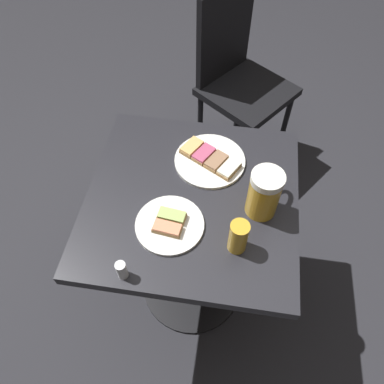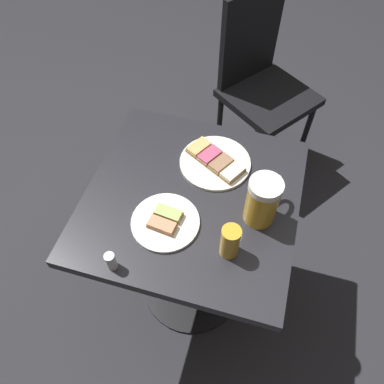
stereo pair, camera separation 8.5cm
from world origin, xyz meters
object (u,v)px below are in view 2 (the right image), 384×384
at_px(plate_near, 215,162).
at_px(plate_far, 165,221).
at_px(beer_mug, 263,200).
at_px(cafe_chair, 261,79).
at_px(beer_glass_small, 230,242).
at_px(salt_shaker, 111,261).

bearing_deg(plate_near, plate_far, 161.96).
height_order(plate_far, beer_mug, beer_mug).
height_order(plate_near, cafe_chair, cafe_chair).
relative_size(plate_far, beer_mug, 1.25).
relative_size(beer_glass_small, salt_shaker, 1.79).
xyz_separation_m(beer_mug, beer_glass_small, (-0.14, 0.06, -0.02)).
height_order(beer_mug, salt_shaker, beer_mug).
xyz_separation_m(plate_far, beer_glass_small, (-0.04, -0.20, 0.05)).
distance_m(plate_near, salt_shaker, 0.46).
bearing_deg(plate_far, plate_near, -18.04).
bearing_deg(cafe_chair, plate_near, 32.26).
bearing_deg(cafe_chair, beer_glass_small, 39.65).
relative_size(plate_far, beer_glass_small, 1.82).
bearing_deg(beer_mug, cafe_chair, 7.70).
xyz_separation_m(beer_glass_small, salt_shaker, (-0.13, 0.29, -0.02)).
relative_size(beer_mug, cafe_chair, 0.18).
relative_size(plate_near, beer_mug, 1.45).
bearing_deg(plate_near, beer_glass_small, -159.41).
bearing_deg(beer_glass_small, beer_mug, -23.66).
relative_size(plate_near, beer_glass_small, 2.10).
bearing_deg(salt_shaker, beer_mug, -52.50).
xyz_separation_m(plate_far, beer_mug, (0.10, -0.26, 0.07)).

